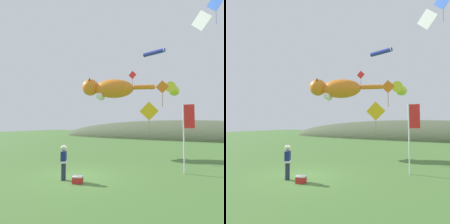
{
  "view_description": "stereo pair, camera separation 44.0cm",
  "coord_description": "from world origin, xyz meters",
  "views": [
    {
      "loc": [
        6.9,
        -8.97,
        2.94
      ],
      "look_at": [
        0.0,
        4.0,
        3.78
      ],
      "focal_mm": 32.0,
      "sensor_mm": 36.0,
      "label": 1
    },
    {
      "loc": [
        7.29,
        -8.75,
        2.94
      ],
      "look_at": [
        0.0,
        4.0,
        3.78
      ],
      "focal_mm": 32.0,
      "sensor_mm": 36.0,
      "label": 2
    }
  ],
  "objects": [
    {
      "name": "festival_attendant",
      "position": [
        -0.25,
        -0.89,
        0.95
      ],
      "size": [
        0.43,
        0.49,
        1.77
      ],
      "color": "#232D47",
      "rests_on": "ground"
    },
    {
      "name": "kite_diamond_gold",
      "position": [
        2.05,
        6.45,
        3.9
      ],
      "size": [
        1.52,
        0.21,
        2.43
      ],
      "color": "yellow"
    },
    {
      "name": "kite_diamond_red",
      "position": [
        -1.93,
        12.81,
        8.65
      ],
      "size": [
        1.0,
        0.04,
        1.9
      ],
      "color": "red"
    },
    {
      "name": "kite_diamond_white",
      "position": [
        6.17,
        3.9,
        9.12
      ],
      "size": [
        1.2,
        0.55,
        2.21
      ],
      "color": "white"
    },
    {
      "name": "kite_spool",
      "position": [
        0.31,
        -0.36,
        0.11
      ],
      "size": [
        0.13,
        0.21,
        0.21
      ],
      "color": "olive",
      "rests_on": "ground"
    },
    {
      "name": "kite_diamond_blue",
      "position": [
        6.98,
        6.85,
        11.72
      ],
      "size": [
        1.27,
        0.78,
        2.38
      ],
      "color": "blue"
    },
    {
      "name": "kite_fish_windsock",
      "position": [
        3.74,
        7.66,
        5.67
      ],
      "size": [
        1.01,
        3.09,
        0.94
      ],
      "color": "yellow"
    },
    {
      "name": "picnic_cooler",
      "position": [
        0.73,
        -0.97,
        0.18
      ],
      "size": [
        0.58,
        0.48,
        0.36
      ],
      "color": "red",
      "rests_on": "ground"
    },
    {
      "name": "distant_hill_ridge",
      "position": [
        0.0,
        30.84,
        0.0
      ],
      "size": [
        53.33,
        11.27,
        7.11
      ],
      "color": "#4C563D",
      "rests_on": "ground"
    },
    {
      "name": "kite_diamond_orange",
      "position": [
        3.68,
        4.23,
        5.34
      ],
      "size": [
        0.88,
        0.13,
        1.78
      ],
      "color": "orange"
    },
    {
      "name": "kite_tube_streamer",
      "position": [
        2.12,
        7.93,
        9.15
      ],
      "size": [
        2.07,
        0.83,
        0.44
      ],
      "color": "#2633A5"
    },
    {
      "name": "kite_giant_cat",
      "position": [
        -2.34,
        7.76,
        6.27
      ],
      "size": [
        6.65,
        3.24,
        2.12
      ],
      "color": "orange"
    },
    {
      "name": "festival_banner_pole",
      "position": [
        5.25,
        3.47,
        2.69
      ],
      "size": [
        0.66,
        0.08,
        4.1
      ],
      "color": "silver",
      "rests_on": "ground"
    },
    {
      "name": "ground_plane",
      "position": [
        0.0,
        0.0,
        0.0
      ],
      "size": [
        120.0,
        120.0,
        0.0
      ],
      "primitive_type": "plane",
      "color": "#477033"
    }
  ]
}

